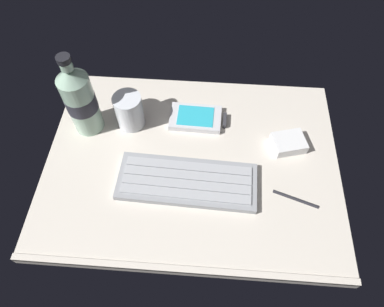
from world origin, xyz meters
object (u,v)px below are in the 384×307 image
(stylus_pen, at_px, (296,198))
(charger_block, at_px, (289,143))
(water_bottle, at_px, (80,100))
(handheld_device, at_px, (198,118))
(keyboard, at_px, (187,181))
(juice_cup, at_px, (130,112))

(stylus_pen, bearing_deg, charger_block, 111.34)
(water_bottle, height_order, stylus_pen, water_bottle)
(handheld_device, xyz_separation_m, stylus_pen, (0.21, -0.19, -0.00))
(keyboard, xyz_separation_m, stylus_pen, (0.22, -0.02, -0.00))
(handheld_device, xyz_separation_m, juice_cup, (-0.16, -0.02, 0.03))
(handheld_device, xyz_separation_m, charger_block, (0.21, -0.06, 0.00))
(juice_cup, bearing_deg, charger_block, -6.48)
(water_bottle, distance_m, stylus_pen, 0.50)
(handheld_device, height_order, stylus_pen, handheld_device)
(keyboard, distance_m, juice_cup, 0.21)
(handheld_device, relative_size, water_bottle, 0.62)
(stylus_pen, bearing_deg, handheld_device, 156.53)
(charger_block, relative_size, stylus_pen, 0.74)
(keyboard, bearing_deg, charger_block, 26.90)
(keyboard, height_order, stylus_pen, keyboard)
(juice_cup, distance_m, water_bottle, 0.11)
(juice_cup, bearing_deg, water_bottle, -170.99)
(keyboard, xyz_separation_m, water_bottle, (-0.24, 0.14, 0.08))
(juice_cup, xyz_separation_m, water_bottle, (-0.10, -0.02, 0.05))
(handheld_device, height_order, juice_cup, juice_cup)
(keyboard, bearing_deg, handheld_device, 85.67)
(water_bottle, bearing_deg, stylus_pen, -18.74)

